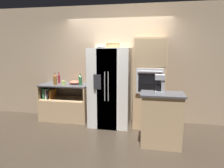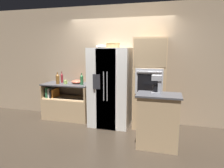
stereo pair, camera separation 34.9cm
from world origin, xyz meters
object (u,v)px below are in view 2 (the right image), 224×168
fruit_bowl (101,46)px  wall_oven (150,84)px  wicker_basket (113,45)px  refrigerator (110,87)px  bottle_short (58,79)px  mixing_bowl (77,82)px  coffee_maker (158,83)px  mug (65,82)px  bottle_tall (82,79)px  bottle_wide (62,78)px

fruit_bowl → wall_oven: bearing=6.3°
wicker_basket → fruit_bowl: 0.27m
refrigerator → wall_oven: bearing=5.1°
fruit_bowl → bottle_short: 1.41m
mixing_bowl → coffee_maker: 2.26m
fruit_bowl → mug: (-0.97, 0.08, -0.87)m
fruit_bowl → mug: bearing=175.5°
wicker_basket → mug: bearing=176.5°
bottle_tall → coffee_maker: (1.84, -0.86, 0.13)m
wicker_basket → mixing_bowl: (-1.00, 0.23, -0.91)m
bottle_short → bottle_wide: bottle_short is taller
wicker_basket → bottle_wide: bearing=170.0°
fruit_bowl → mixing_bowl: 1.17m
refrigerator → coffee_maker: bearing=-36.0°
wicker_basket → refrigerator: bearing=148.7°
wicker_basket → mixing_bowl: 1.37m
wicker_basket → bottle_wide: wicker_basket is taller
refrigerator → coffee_maker: (1.10, -0.79, 0.27)m
wall_oven → bottle_short: bearing=-178.0°
bottle_short → mug: size_ratio=2.54×
mug → wall_oven: bearing=1.2°
fruit_bowl → mug: 1.31m
bottle_short → mug: bottle_short is taller
bottle_short → bottle_wide: size_ratio=1.02×
bottle_wide → mug: bottle_wide is taller
bottle_tall → coffee_maker: 2.04m
bottle_tall → coffee_maker: coffee_maker is taller
refrigerator → bottle_wide: 1.39m
wall_oven → bottle_wide: (-2.26, 0.13, 0.02)m
bottle_wide → mug: bearing=-42.4°
refrigerator → wall_oven: size_ratio=0.89×
fruit_bowl → bottle_wide: bearing=167.8°
wicker_basket → coffee_maker: wicker_basket is taller
wall_oven → bottle_wide: size_ratio=6.98×
fruit_bowl → bottle_wide: fruit_bowl is taller
wall_oven → bottle_tall: (-1.64, -0.02, 0.03)m
wicker_basket → coffee_maker: bearing=-36.2°
wall_oven → coffee_maker: 0.91m
wicker_basket → fruit_bowl: wicker_basket is taller
coffee_maker → bottle_tall: bearing=155.0°
bottle_tall → bottle_wide: bottle_wide is taller
wicker_basket → bottle_short: (-1.44, 0.04, -0.82)m
mug → coffee_maker: 2.42m
mug → mixing_bowl: mug is taller
wall_oven → bottle_tall: wall_oven is taller
mixing_bowl → coffee_maker: bearing=-25.9°
fruit_bowl → mixing_bowl: fruit_bowl is taller
refrigerator → mug: refrigerator is taller
bottle_wide → fruit_bowl: bearing=-12.2°
refrigerator → coffee_maker: size_ratio=5.52×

